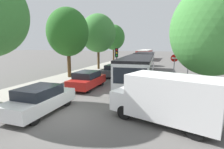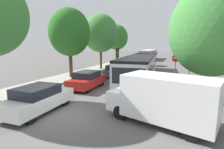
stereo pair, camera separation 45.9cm
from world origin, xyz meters
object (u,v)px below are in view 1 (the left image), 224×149
at_px(queued_car_white, 40,99).
at_px(white_van, 168,98).
at_px(city_bus_rear, 145,54).
at_px(queued_car_graphite, 114,71).
at_px(direction_sign_post, 189,57).
at_px(tree_left_far, 98,34).
at_px(tree_right_near, 213,30).
at_px(queued_car_red, 87,80).
at_px(tree_left_distant, 113,38).
at_px(articulated_bus, 141,64).
at_px(tree_left_mid, 68,33).
at_px(no_entry_sign, 174,64).
at_px(queued_car_silver, 126,65).
at_px(queued_car_navy, 131,62).
at_px(traffic_light, 117,57).

distance_m(queued_car_white, white_van, 6.70).
relative_size(city_bus_rear, white_van, 2.15).
height_order(queued_car_graphite, white_van, white_van).
distance_m(direction_sign_post, tree_left_far, 13.77).
bearing_deg(tree_right_near, tree_left_far, 136.56).
bearing_deg(direction_sign_post, queued_car_white, 66.48).
relative_size(queued_car_red, tree_left_far, 0.52).
xyz_separation_m(city_bus_rear, tree_right_near, (8.88, -33.64, 3.15)).
relative_size(city_bus_rear, tree_left_distant, 1.54).
xyz_separation_m(white_van, tree_left_distant, (-10.51, 23.52, 3.76)).
bearing_deg(direction_sign_post, queued_car_graphite, 5.05).
height_order(articulated_bus, tree_left_far, tree_left_far).
height_order(direction_sign_post, tree_left_distant, tree_left_distant).
xyz_separation_m(queued_car_red, tree_left_mid, (-4.06, 3.63, 4.19)).
distance_m(no_entry_sign, tree_left_mid, 11.54).
bearing_deg(tree_left_distant, white_van, -65.93).
xyz_separation_m(queued_car_white, tree_left_far, (-3.75, 16.88, 4.52)).
height_order(direction_sign_post, tree_left_mid, tree_left_mid).
bearing_deg(articulated_bus, direction_sign_post, 62.55).
bearing_deg(queued_car_silver, queued_car_navy, 4.30).
xyz_separation_m(queued_car_red, traffic_light, (1.65, 3.15, 1.75)).
bearing_deg(traffic_light, tree_left_far, -163.27).
bearing_deg(traffic_light, queued_car_navy, 169.49).
xyz_separation_m(queued_car_red, queued_car_navy, (-0.06, 17.67, -0.00)).
height_order(no_entry_sign, tree_left_distant, tree_left_distant).
xyz_separation_m(queued_car_red, white_van, (6.69, -4.91, 0.49)).
relative_size(articulated_bus, queued_car_navy, 4.21).
distance_m(city_bus_rear, tree_left_far, 22.26).
distance_m(queued_car_navy, tree_left_far, 8.78).
bearing_deg(tree_left_distant, articulated_bus, -58.01).
bearing_deg(queued_car_white, tree_left_far, 12.47).
bearing_deg(articulated_bus, tree_left_distant, -152.27).
height_order(queued_car_graphite, queued_car_navy, queued_car_navy).
xyz_separation_m(queued_car_graphite, queued_car_silver, (0.02, 5.91, -0.01)).
bearing_deg(queued_car_white, queued_car_silver, -1.02).
height_order(city_bus_rear, queued_car_graphite, city_bus_rear).
distance_m(queued_car_navy, direction_sign_post, 15.40).
height_order(queued_car_white, queued_car_silver, queued_car_white).
bearing_deg(tree_left_distant, queued_car_graphite, -71.48).
height_order(tree_left_far, tree_left_distant, tree_left_far).
relative_size(articulated_bus, city_bus_rear, 1.54).
bearing_deg(city_bus_rear, no_entry_sign, -165.39).
bearing_deg(queued_car_red, tree_left_distant, 11.56).
xyz_separation_m(queued_car_navy, traffic_light, (1.71, -14.52, 1.76)).
bearing_deg(queued_car_white, queued_car_graphite, -1.42).
xyz_separation_m(white_van, tree_right_near, (2.36, 3.93, 3.33)).
relative_size(traffic_light, tree_left_distant, 0.45).
distance_m(queued_car_graphite, white_van, 12.76).
bearing_deg(tree_left_mid, queued_car_graphite, 29.74).
height_order(queued_car_red, tree_left_mid, tree_left_mid).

